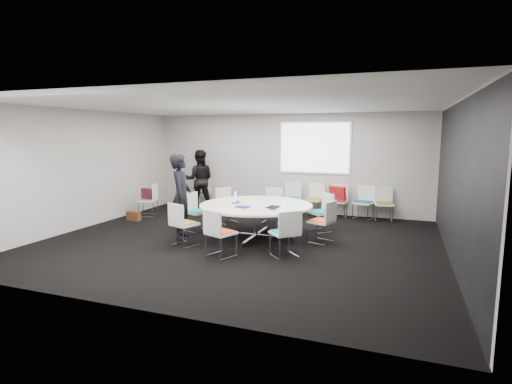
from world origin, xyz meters
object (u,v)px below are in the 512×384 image
(chair_back_c, at_px, (338,207))
(laptop, at_px, (238,203))
(brown_bag, at_px, (134,216))
(chair_back_d, at_px, (363,209))
(chair_ring_h, at_px, (285,242))
(chair_back_a, at_px, (293,205))
(chair_back_b, at_px, (314,206))
(chair_ring_a, at_px, (322,230))
(maroon_bag, at_px, (148,194))
(chair_ring_g, at_px, (220,242))
(chair_ring_c, at_px, (272,212))
(chair_spare_left, at_px, (149,206))
(conference_table, at_px, (256,212))
(person_back, at_px, (199,180))
(chair_ring_f, at_px, (184,232))
(chair_ring_d, at_px, (228,212))
(cup, at_px, (261,200))
(chair_ring_b, at_px, (321,220))
(chair_person_back, at_px, (202,199))
(chair_ring_e, at_px, (196,219))
(chair_back_e, at_px, (384,210))
(person_main, at_px, (181,197))

(chair_back_c, bearing_deg, laptop, 57.65)
(brown_bag, bearing_deg, chair_back_d, 21.77)
(chair_ring_h, bearing_deg, chair_back_a, 59.53)
(chair_back_a, bearing_deg, chair_back_b, 170.91)
(chair_ring_a, bearing_deg, chair_back_d, 5.35)
(chair_ring_a, height_order, maroon_bag, chair_ring_a)
(chair_ring_g, xyz_separation_m, chair_back_b, (0.82, 4.27, 0.00))
(chair_ring_c, distance_m, chair_back_d, 2.46)
(chair_ring_h, distance_m, chair_spare_left, 5.06)
(conference_table, height_order, person_back, person_back)
(chair_ring_c, xyz_separation_m, person_back, (-2.60, 1.05, 0.61))
(chair_back_d, bearing_deg, chair_ring_g, 79.19)
(chair_ring_f, relative_size, maroon_bag, 2.20)
(chair_ring_d, bearing_deg, chair_ring_f, 32.08)
(chair_ring_d, xyz_separation_m, cup, (1.14, -0.76, 0.50))
(chair_ring_b, relative_size, chair_person_back, 1.00)
(conference_table, bearing_deg, chair_ring_c, 94.91)
(chair_ring_b, height_order, chair_back_d, same)
(chair_back_b, bearing_deg, chair_back_d, -171.66)
(chair_ring_e, bearing_deg, chair_back_a, 166.08)
(chair_ring_c, distance_m, chair_back_e, 2.91)
(conference_table, bearing_deg, chair_back_a, 87.85)
(chair_back_d, relative_size, person_main, 0.48)
(chair_ring_c, distance_m, chair_ring_e, 1.98)
(chair_ring_d, xyz_separation_m, chair_back_d, (3.16, 1.63, 0.00))
(chair_back_c, xyz_separation_m, brown_bag, (-4.92, -2.24, -0.16))
(chair_ring_a, xyz_separation_m, chair_back_d, (0.59, 2.65, 0.00))
(chair_ring_g, bearing_deg, chair_ring_c, 112.41)
(chair_back_b, height_order, chair_back_d, same)
(chair_ring_f, height_order, chair_ring_g, same)
(person_back, bearing_deg, chair_ring_a, 125.20)
(chair_ring_b, height_order, chair_back_a, same)
(chair_back_c, xyz_separation_m, chair_back_e, (1.17, -0.03, 0.00))
(chair_ring_f, height_order, chair_ring_h, same)
(chair_back_c, xyz_separation_m, chair_person_back, (-4.09, -0.02, 0.00))
(chair_back_c, bearing_deg, chair_ring_h, 85.25)
(chair_ring_c, bearing_deg, chair_ring_a, 138.62)
(chair_ring_d, distance_m, chair_ring_h, 3.08)
(chair_ring_b, relative_size, brown_bag, 2.44)
(chair_back_c, relative_size, cup, 9.78)
(chair_ring_h, bearing_deg, maroon_bag, 110.27)
(chair_ring_a, height_order, chair_back_e, same)
(chair_ring_e, relative_size, chair_spare_left, 1.00)
(chair_ring_h, bearing_deg, person_back, 91.92)
(chair_ring_f, bearing_deg, chair_spare_left, 157.58)
(chair_back_e, bearing_deg, person_main, 30.56)
(conference_table, xyz_separation_m, chair_ring_c, (-0.13, 1.50, -0.28))
(chair_ring_c, bearing_deg, cup, 96.94)
(chair_back_a, bearing_deg, chair_back_d, 167.06)
(person_main, bearing_deg, maroon_bag, 28.05)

